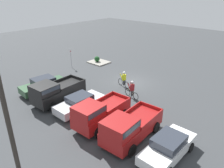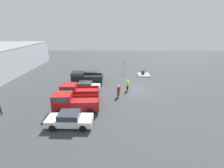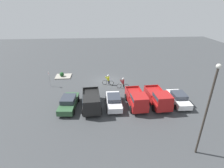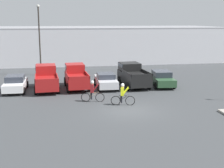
% 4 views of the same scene
% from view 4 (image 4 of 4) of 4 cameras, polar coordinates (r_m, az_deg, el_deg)
% --- Properties ---
extents(ground_plane, '(80.00, 80.00, 0.00)m').
position_cam_4_polar(ground_plane, '(22.80, 3.04, -4.82)').
color(ground_plane, '#383A3D').
extents(warehouse_building, '(42.48, 14.91, 5.31)m').
position_cam_4_polar(warehouse_building, '(51.13, -4.36, 7.39)').
color(warehouse_building, silver).
rests_on(warehouse_building, ground_plane).
extents(sedan_0, '(2.00, 4.44, 1.47)m').
position_cam_4_polar(sedan_0, '(29.95, -17.24, 0.11)').
color(sedan_0, white).
rests_on(sedan_0, ground_plane).
extents(pickup_truck_0, '(2.45, 5.19, 2.18)m').
position_cam_4_polar(pickup_truck_0, '(30.06, -11.94, 1.19)').
color(pickup_truck_0, maroon).
rests_on(pickup_truck_0, ground_plane).
extents(pickup_truck_1, '(2.31, 4.93, 2.19)m').
position_cam_4_polar(pickup_truck_1, '(30.16, -6.60, 1.43)').
color(pickup_truck_1, maroon).
rests_on(pickup_truck_1, ground_plane).
extents(sedan_1, '(1.97, 4.47, 1.42)m').
position_cam_4_polar(sedan_1, '(30.02, -1.14, 0.65)').
color(sedan_1, silver).
rests_on(sedan_1, ground_plane).
extents(pickup_truck_2, '(2.54, 5.07, 2.16)m').
position_cam_4_polar(pickup_truck_2, '(30.97, 3.80, 1.71)').
color(pickup_truck_2, black).
rests_on(pickup_truck_2, ground_plane).
extents(sedan_2, '(2.26, 4.74, 1.50)m').
position_cam_4_polar(sedan_2, '(31.34, 9.03, 1.03)').
color(sedan_2, '#2D5133').
rests_on(sedan_2, ground_plane).
extents(cyclist_0, '(1.84, 0.54, 1.74)m').
position_cam_4_polar(cyclist_0, '(23.91, 1.97, -1.83)').
color(cyclist_0, black).
rests_on(cyclist_0, ground_plane).
extents(cyclist_1, '(1.86, 0.54, 1.76)m').
position_cam_4_polar(cyclist_1, '(24.97, -3.60, -1.22)').
color(cyclist_1, black).
rests_on(cyclist_1, ground_plane).
extents(lamppost, '(0.36, 0.36, 8.15)m').
position_cam_4_polar(lamppost, '(37.39, -13.14, 8.66)').
color(lamppost, '#2D2823').
rests_on(lamppost, ground_plane).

